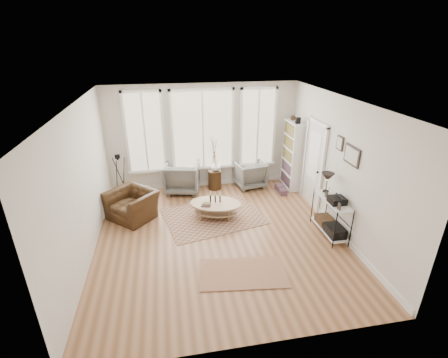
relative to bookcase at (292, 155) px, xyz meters
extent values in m
plane|color=#A06E49|center=(-2.44, -2.23, -0.96)|extent=(5.50, 5.50, 0.00)
plane|color=white|center=(-2.44, -2.23, 1.94)|extent=(5.50, 5.50, 0.00)
cube|color=silver|center=(-2.44, 0.52, 0.49)|extent=(5.20, 0.04, 2.90)
cube|color=silver|center=(-2.44, -4.98, 0.49)|extent=(5.20, 0.04, 2.90)
cube|color=silver|center=(-5.04, -2.23, 0.49)|extent=(0.04, 5.50, 2.90)
cube|color=silver|center=(0.16, -2.23, 0.49)|extent=(0.04, 5.50, 2.90)
cube|color=white|center=(-2.44, 0.51, -0.90)|extent=(5.10, 0.04, 0.12)
cube|color=white|center=(0.15, -2.23, -0.90)|extent=(0.03, 5.40, 0.12)
cube|color=tan|center=(-2.44, 0.50, 0.69)|extent=(1.60, 0.03, 2.10)
cube|color=tan|center=(-3.99, 0.50, 0.69)|extent=(0.90, 0.03, 2.10)
cube|color=tan|center=(-0.89, 0.50, 0.69)|extent=(0.90, 0.03, 2.10)
cube|color=white|center=(-2.44, 0.48, 0.69)|extent=(1.74, 0.06, 2.24)
cube|color=white|center=(-3.99, 0.48, 0.69)|extent=(1.04, 0.06, 2.24)
cube|color=white|center=(-0.89, 0.48, 0.69)|extent=(1.04, 0.06, 2.24)
cube|color=white|center=(-2.44, 0.46, -0.39)|extent=(4.10, 0.12, 0.06)
cube|color=silver|center=(0.14, -1.08, 0.09)|extent=(0.04, 0.88, 2.10)
cube|color=white|center=(0.12, -1.08, 0.34)|extent=(0.01, 0.55, 1.20)
cube|color=white|center=(0.12, -1.57, 0.09)|extent=(0.06, 0.08, 2.18)
cube|color=white|center=(0.12, -0.59, 0.09)|extent=(0.06, 0.08, 2.18)
cube|color=white|center=(0.12, -1.08, 1.18)|extent=(0.06, 1.06, 0.08)
sphere|color=black|center=(0.09, -1.41, 0.04)|extent=(0.06, 0.06, 0.06)
cube|color=white|center=(-0.01, -0.41, -0.01)|extent=(0.30, 0.03, 1.90)
cube|color=white|center=(-0.01, 0.41, -0.01)|extent=(0.30, 0.03, 1.90)
cube|color=white|center=(0.14, 0.00, -0.01)|extent=(0.02, 0.85, 1.90)
cube|color=white|center=(-0.01, 0.00, -0.01)|extent=(0.30, 0.81, 1.90)
cube|color=brown|center=(-0.01, 0.00, -0.01)|extent=(0.24, 0.75, 1.76)
cube|color=black|center=(-0.01, -0.20, 1.02)|extent=(0.12, 0.10, 0.16)
sphere|color=#362111|center=(-0.01, 0.15, 1.01)|extent=(0.14, 0.14, 0.14)
cube|color=white|center=(-0.06, -2.53, -0.84)|extent=(0.37, 1.07, 0.03)
cube|color=white|center=(-0.06, -2.53, -0.14)|extent=(0.37, 1.07, 0.02)
cylinder|color=black|center=(-0.24, -3.06, -0.53)|extent=(0.02, 0.02, 0.85)
cylinder|color=black|center=(0.12, -3.06, -0.53)|extent=(0.02, 0.02, 0.85)
cylinder|color=black|center=(-0.24, -2.00, -0.53)|extent=(0.02, 0.02, 0.85)
cylinder|color=black|center=(0.12, -2.00, -0.53)|extent=(0.02, 0.02, 0.85)
cylinder|color=black|center=(-0.06, -2.18, -0.08)|extent=(0.14, 0.14, 0.02)
cylinder|color=black|center=(-0.06, -2.18, 0.06)|extent=(0.02, 0.02, 0.30)
cone|color=black|center=(-0.06, -2.18, 0.26)|extent=(0.28, 0.28, 0.18)
cube|color=black|center=(-0.06, -2.68, -0.05)|extent=(0.32, 0.30, 0.13)
cube|color=black|center=(-0.06, -2.78, -0.73)|extent=(0.32, 0.45, 0.20)
cube|color=#362111|center=(-0.06, -2.31, -0.75)|extent=(0.32, 0.40, 0.16)
cube|color=black|center=(-0.16, -2.95, -0.04)|extent=(0.02, 0.10, 0.14)
cube|color=black|center=(-0.16, -2.41, -0.05)|extent=(0.02, 0.10, 0.12)
cube|color=black|center=(0.14, -2.63, 0.89)|extent=(0.03, 0.52, 0.38)
cube|color=silver|center=(0.13, -2.63, 0.89)|extent=(0.01, 0.44, 0.30)
cube|color=black|center=(0.14, -2.13, 0.99)|extent=(0.03, 0.24, 0.30)
cube|color=silver|center=(0.13, -2.13, 0.99)|extent=(0.01, 0.18, 0.24)
cube|color=brown|center=(-2.46, -1.33, -0.95)|extent=(2.57, 2.14, 0.01)
cube|color=brown|center=(-2.22, -3.47, -0.94)|extent=(1.68, 1.06, 0.01)
ellipsoid|color=#A3845D|center=(-2.39, -1.38, -0.78)|extent=(1.18, 0.93, 0.03)
ellipsoid|color=#A3845D|center=(-2.39, -1.38, -0.59)|extent=(1.38, 1.09, 0.04)
cylinder|color=#A3845D|center=(-2.73, -1.57, -0.78)|extent=(0.03, 0.03, 0.35)
cylinder|color=#A3845D|center=(-2.06, -1.57, -0.78)|extent=(0.03, 0.03, 0.35)
cylinder|color=#A3845D|center=(-2.73, -1.18, -0.78)|extent=(0.03, 0.03, 0.35)
cylinder|color=#A3845D|center=(-2.06, -1.18, -0.78)|extent=(0.03, 0.03, 0.35)
cylinder|color=black|center=(-2.51, -1.33, -0.48)|extent=(0.03, 0.03, 0.17)
cylinder|color=black|center=(-2.39, -1.33, -0.48)|extent=(0.03, 0.03, 0.17)
cylinder|color=black|center=(-2.28, -1.33, -0.48)|extent=(0.03, 0.03, 0.17)
cube|color=#334A28|center=(-2.62, -1.46, -0.54)|extent=(0.21, 0.15, 0.06)
imported|color=slate|center=(-3.07, 0.22, -0.53)|extent=(1.08, 1.10, 0.85)
imported|color=slate|center=(-1.15, 0.22, -0.58)|extent=(0.92, 0.94, 0.74)
cylinder|color=#362111|center=(-2.17, 0.22, -0.68)|extent=(0.36, 0.36, 0.55)
imported|color=silver|center=(-2.13, 0.22, -0.28)|extent=(0.31, 0.31, 0.26)
imported|color=#362111|center=(-4.34, -1.02, -0.62)|extent=(1.38, 1.38, 0.68)
cylinder|color=black|center=(-4.69, -0.01, 0.20)|extent=(0.05, 0.05, 0.05)
cube|color=black|center=(-4.69, -0.01, 0.26)|extent=(0.13, 0.10, 0.09)
cylinder|color=black|center=(-4.69, -0.08, 0.26)|extent=(0.05, 0.07, 0.05)
cube|color=brown|center=(-0.39, -0.22, -0.88)|extent=(0.22, 0.27, 0.16)
cube|color=brown|center=(-0.39, -0.50, -0.88)|extent=(0.19, 0.24, 0.15)
camera|label=1|loc=(-3.42, -8.09, 3.04)|focal=26.00mm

